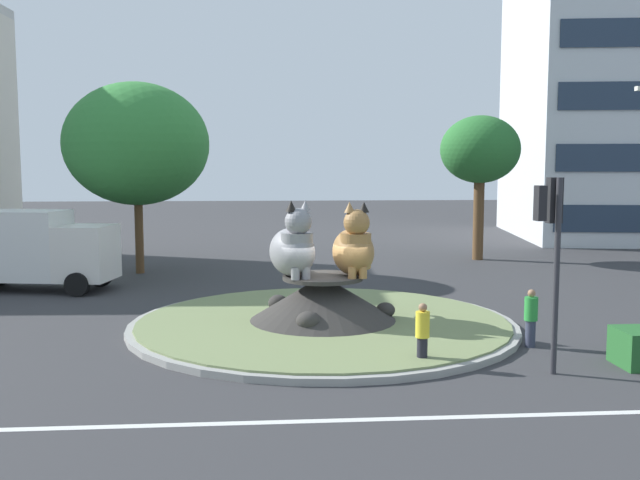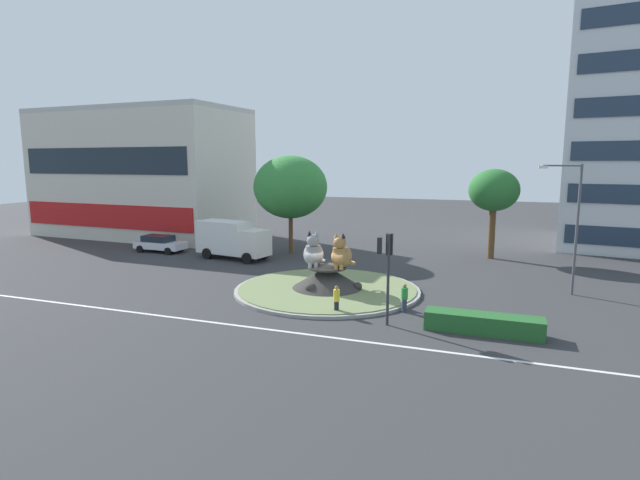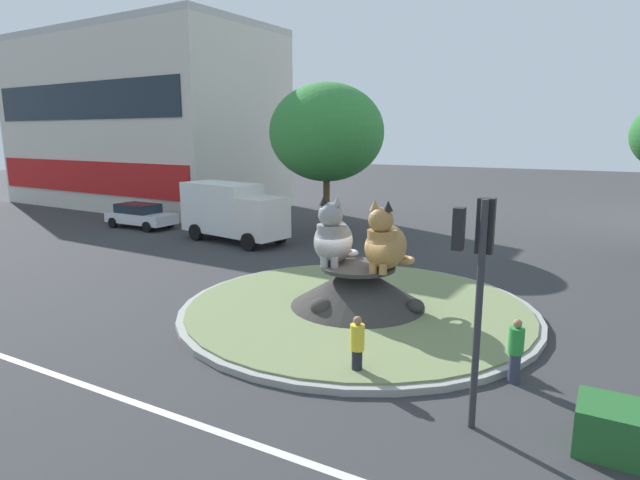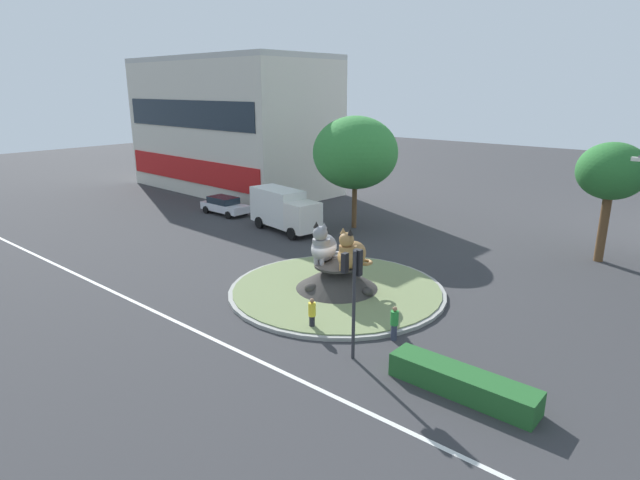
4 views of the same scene
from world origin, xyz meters
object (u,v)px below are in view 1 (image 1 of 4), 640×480
(cat_statue_grey, at_px, (293,248))
(delivery_box_truck, at_px, (28,248))
(traffic_light_mast, at_px, (552,230))
(second_tree_near_tower, at_px, (137,144))
(broadleaf_tree_behind_island, at_px, (480,151))
(pedestrian_green_shirt, at_px, (531,317))
(pedestrian_yellow_shirt, at_px, (422,333))
(cat_statue_tabby, at_px, (354,248))

(cat_statue_grey, distance_m, delivery_box_truck, 12.42)
(traffic_light_mast, height_order, second_tree_near_tower, second_tree_near_tower)
(broadleaf_tree_behind_island, xyz_separation_m, pedestrian_green_shirt, (-3.96, -17.55, -4.81))
(traffic_light_mast, height_order, pedestrian_green_shirt, traffic_light_mast)
(pedestrian_green_shirt, bearing_deg, second_tree_near_tower, -120.76)
(pedestrian_yellow_shirt, distance_m, delivery_box_truck, 17.38)
(cat_statue_tabby, distance_m, delivery_box_truck, 13.90)
(cat_statue_tabby, bearing_deg, broadleaf_tree_behind_island, 146.90)
(cat_statue_grey, relative_size, delivery_box_truck, 0.37)
(delivery_box_truck, bearing_deg, traffic_light_mast, -28.07)
(cat_statue_tabby, xyz_separation_m, second_tree_near_tower, (-8.34, 11.44, 3.43))
(traffic_light_mast, bearing_deg, broadleaf_tree_behind_island, -16.37)
(traffic_light_mast, distance_m, pedestrian_yellow_shirt, 3.86)
(cat_statue_grey, height_order, broadleaf_tree_behind_island, broadleaf_tree_behind_island)
(pedestrian_green_shirt, distance_m, pedestrian_yellow_shirt, 3.67)
(second_tree_near_tower, relative_size, pedestrian_green_shirt, 5.49)
(pedestrian_green_shirt, xyz_separation_m, delivery_box_truck, (-16.26, 9.93, 0.87))
(traffic_light_mast, bearing_deg, cat_statue_grey, 45.24)
(broadleaf_tree_behind_island, xyz_separation_m, pedestrian_yellow_shirt, (-7.25, -19.16, -4.81))
(cat_statue_grey, xyz_separation_m, second_tree_near_tower, (-6.53, 11.48, 3.41))
(traffic_light_mast, distance_m, pedestrian_green_shirt, 3.48)
(second_tree_near_tower, bearing_deg, broadleaf_tree_behind_island, 11.55)
(broadleaf_tree_behind_island, relative_size, delivery_box_truck, 1.12)
(broadleaf_tree_behind_island, bearing_deg, delivery_box_truck, -159.34)
(cat_statue_grey, distance_m, pedestrian_yellow_shirt, 5.41)
(cat_statue_tabby, distance_m, traffic_light_mast, 6.46)
(pedestrian_yellow_shirt, bearing_deg, broadleaf_tree_behind_island, -156.75)
(pedestrian_green_shirt, bearing_deg, cat_statue_grey, -95.91)
(cat_statue_tabby, height_order, pedestrian_green_shirt, cat_statue_tabby)
(cat_statue_tabby, xyz_separation_m, delivery_box_truck, (-11.85, 7.23, -0.70))
(traffic_light_mast, height_order, broadleaf_tree_behind_island, broadleaf_tree_behind_island)
(cat_statue_grey, xyz_separation_m, traffic_light_mast, (5.74, -4.99, 0.95))
(pedestrian_yellow_shirt, bearing_deg, delivery_box_truck, -87.68)
(cat_statue_grey, xyz_separation_m, cat_statue_tabby, (1.81, 0.05, -0.02))
(cat_statue_tabby, xyz_separation_m, pedestrian_green_shirt, (4.42, -2.70, -1.57))
(delivery_box_truck, bearing_deg, cat_statue_grey, -26.15)
(traffic_light_mast, bearing_deg, delivery_box_truck, 48.36)
(cat_statue_tabby, xyz_separation_m, pedestrian_yellow_shirt, (1.12, -4.31, -1.57))
(second_tree_near_tower, bearing_deg, cat_statue_grey, -60.37)
(cat_statue_tabby, xyz_separation_m, broadleaf_tree_behind_island, (8.37, 14.85, 3.24))
(pedestrian_green_shirt, distance_m, delivery_box_truck, 19.08)
(broadleaf_tree_behind_island, distance_m, pedestrian_green_shirt, 18.62)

